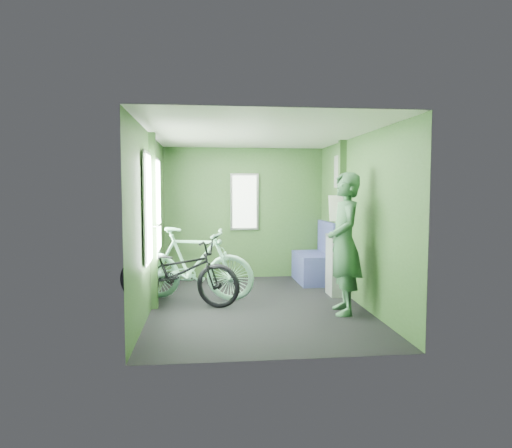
# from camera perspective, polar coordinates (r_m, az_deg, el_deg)

# --- Properties ---
(room) EXTENTS (4.00, 4.02, 2.31)m
(room) POSITION_cam_1_polar(r_m,az_deg,el_deg) (6.13, -0.28, 3.09)
(room) COLOR black
(room) RESTS_ON ground
(bicycle_black) EXTENTS (1.89, 1.29, 0.97)m
(bicycle_black) POSITION_cam_1_polar(r_m,az_deg,el_deg) (6.39, -9.73, -9.95)
(bicycle_black) COLOR black
(bicycle_black) RESTS_ON ground
(bicycle_mint) EXTENTS (1.86, 1.09, 1.11)m
(bicycle_mint) POSITION_cam_1_polar(r_m,az_deg,el_deg) (6.61, -7.86, -9.43)
(bicycle_mint) COLOR #99E4C2
(bicycle_mint) RESTS_ON ground
(passenger) EXTENTS (0.48, 0.72, 1.78)m
(passenger) POSITION_cam_1_polar(r_m,az_deg,el_deg) (5.85, 11.00, -2.38)
(passenger) COLOR #335E3D
(passenger) RESTS_ON ground
(waste_box) EXTENTS (0.27, 0.37, 0.90)m
(waste_box) POSITION_cam_1_polar(r_m,az_deg,el_deg) (6.90, 10.16, -5.05)
(waste_box) COLOR gray
(waste_box) RESTS_ON ground
(bench_seat) EXTENTS (0.55, 0.98, 1.03)m
(bench_seat) POSITION_cam_1_polar(r_m,az_deg,el_deg) (7.83, 7.32, -5.00)
(bench_seat) COLOR navy
(bench_seat) RESTS_ON ground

